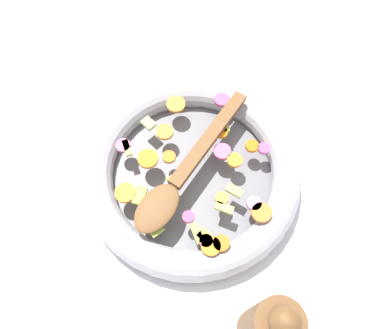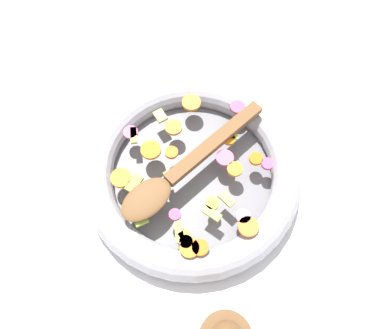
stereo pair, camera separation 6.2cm
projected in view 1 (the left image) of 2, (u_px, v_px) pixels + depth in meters
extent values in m
plane|color=silver|center=(192.00, 177.00, 0.67)|extent=(4.00, 4.00, 0.00)
cylinder|color=slate|center=(192.00, 175.00, 0.66)|extent=(0.32, 0.32, 0.01)
torus|color=#9E9EA5|center=(192.00, 171.00, 0.64)|extent=(0.37, 0.37, 0.05)
cylinder|color=orange|center=(220.00, 200.00, 0.59)|extent=(0.03, 0.03, 0.01)
cylinder|color=orange|center=(221.00, 243.00, 0.56)|extent=(0.04, 0.04, 0.01)
cylinder|color=orange|center=(125.00, 193.00, 0.60)|extent=(0.04, 0.04, 0.01)
cylinder|color=orange|center=(262.00, 213.00, 0.58)|extent=(0.04, 0.04, 0.01)
cylinder|color=orange|center=(235.00, 160.00, 0.62)|extent=(0.03, 0.03, 0.01)
cylinder|color=orange|center=(176.00, 104.00, 0.67)|extent=(0.04, 0.04, 0.01)
cylinder|color=orange|center=(252.00, 146.00, 0.63)|extent=(0.03, 0.03, 0.01)
cylinder|color=orange|center=(163.00, 133.00, 0.64)|extent=(0.03, 0.03, 0.01)
cylinder|color=orange|center=(148.00, 159.00, 0.62)|extent=(0.05, 0.05, 0.01)
cylinder|color=orange|center=(169.00, 157.00, 0.62)|extent=(0.03, 0.03, 0.01)
cylinder|color=orange|center=(211.00, 246.00, 0.56)|extent=(0.04, 0.04, 0.01)
cylinder|color=orange|center=(222.00, 133.00, 0.65)|extent=(0.03, 0.03, 0.01)
cube|color=#8BAC3C|center=(157.00, 231.00, 0.57)|extent=(0.02, 0.01, 0.01)
cube|color=#85AE35|center=(173.00, 184.00, 0.60)|extent=(0.01, 0.03, 0.01)
cube|color=#B5CB4F|center=(127.00, 148.00, 0.63)|extent=(0.02, 0.03, 0.01)
cube|color=#95BD41|center=(140.00, 195.00, 0.60)|extent=(0.04, 0.03, 0.01)
cube|color=#B6C458|center=(234.00, 191.00, 0.60)|extent=(0.02, 0.03, 0.01)
cube|color=#B6CF63|center=(149.00, 123.00, 0.65)|extent=(0.02, 0.03, 0.01)
cube|color=#BADB55|center=(224.00, 208.00, 0.59)|extent=(0.03, 0.03, 0.01)
cube|color=#9FC14A|center=(197.00, 233.00, 0.57)|extent=(0.02, 0.03, 0.01)
cube|color=#A3BE40|center=(223.00, 129.00, 0.65)|extent=(0.02, 0.02, 0.01)
cylinder|color=#D33A65|center=(188.00, 217.00, 0.58)|extent=(0.03, 0.03, 0.01)
cylinder|color=#DD6F89|center=(254.00, 204.00, 0.59)|extent=(0.03, 0.03, 0.01)
cylinder|color=#D64876|center=(222.00, 100.00, 0.68)|extent=(0.04, 0.04, 0.01)
cylinder|color=#E65485|center=(206.00, 241.00, 0.56)|extent=(0.03, 0.03, 0.01)
cylinder|color=#DE4880|center=(264.00, 149.00, 0.63)|extent=(0.03, 0.03, 0.01)
cylinder|color=#D1517F|center=(123.00, 146.00, 0.63)|extent=(0.03, 0.03, 0.01)
cylinder|color=#DD547D|center=(222.00, 151.00, 0.63)|extent=(0.04, 0.04, 0.01)
cube|color=yellow|center=(204.00, 235.00, 0.57)|extent=(0.02, 0.02, 0.01)
cube|color=brown|center=(209.00, 138.00, 0.63)|extent=(0.21, 0.09, 0.01)
ellipsoid|color=brown|center=(157.00, 208.00, 0.58)|extent=(0.10, 0.08, 0.01)
cylinder|color=brown|center=(266.00, 326.00, 0.48)|extent=(0.06, 0.06, 0.18)
sphere|color=brown|center=(285.00, 322.00, 0.38)|extent=(0.03, 0.03, 0.03)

